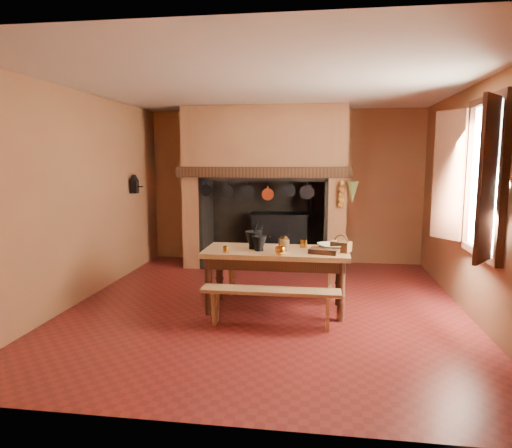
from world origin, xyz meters
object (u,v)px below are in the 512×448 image
Objects in this scene: work_table at (276,259)px; bench_front at (271,299)px; wicker_basket at (341,246)px; iron_range at (280,238)px; mixing_bowl at (332,247)px; coffee_grinder at (284,242)px.

bench_front is at bearing -90.00° from work_table.
bench_front is 1.13m from wicker_basket.
wicker_basket is (0.80, 0.60, 0.52)m from bench_front.
mixing_bowl is at bearing -71.10° from iron_range.
iron_range is 5.89× the size of wicker_basket.
work_table is 0.82m from wicker_basket.
coffee_grinder is (0.26, -2.41, 0.36)m from iron_range.
mixing_bowl is at bearing -31.66° from coffee_grinder.
mixing_bowl is (0.87, -2.54, 0.34)m from iron_range.
mixing_bowl is (0.69, 0.66, 0.49)m from bench_front.
coffee_grinder is 0.74m from wicker_basket.
work_table is 1.14× the size of bench_front.
coffee_grinder reaches higher than bench_front.
iron_range is 9.04× the size of coffee_grinder.
iron_range is 3.20m from bench_front.
wicker_basket reaches higher than bench_front.
work_table is at bearing -156.64° from wicker_basket.
work_table is 0.27m from coffee_grinder.
coffee_grinder is 0.65× the size of wicker_basket.
bench_front is 8.92× the size of coffee_grinder.
work_table is 5.16× the size of mixing_bowl.
mixing_bowl is (0.69, 0.04, 0.17)m from work_table.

